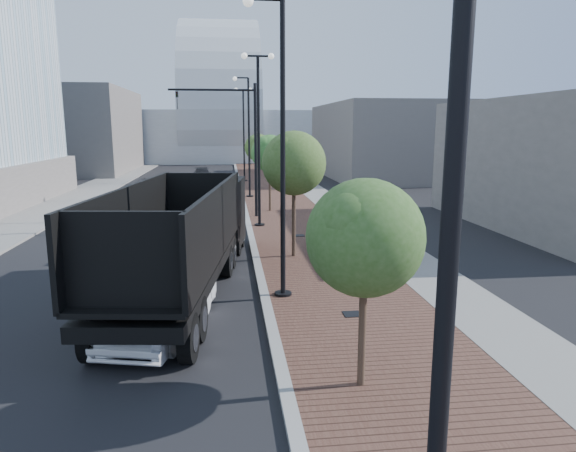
{
  "coord_description": "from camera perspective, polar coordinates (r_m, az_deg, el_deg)",
  "views": [
    {
      "loc": [
        -1.11,
        -5.67,
        5.47
      ],
      "look_at": [
        1.0,
        12.0,
        2.0
      ],
      "focal_mm": 31.68,
      "sensor_mm": 36.0,
      "label": 1
    }
  ],
  "objects": [
    {
      "name": "utility_cover_2",
      "position": [
        25.49,
        1.26,
        -1.07
      ],
      "size": [
        0.5,
        0.5,
        0.02
      ],
      "primitive_type": "cube",
      "color": "black",
      "rests_on": "sidewalk"
    },
    {
      "name": "west_sidewalk",
      "position": [
        47.51,
        -21.29,
        3.73
      ],
      "size": [
        4.0,
        140.0,
        0.12
      ],
      "primitive_type": "cube",
      "color": "slate",
      "rests_on": "ground"
    },
    {
      "name": "tree_2",
      "position": [
        32.86,
        -2.0,
        8.14
      ],
      "size": [
        2.41,
        2.37,
        5.02
      ],
      "color": "#382619",
      "rests_on": "ground"
    },
    {
      "name": "dark_car_mid",
      "position": [
        43.46,
        -15.51,
        4.28
      ],
      "size": [
        3.93,
        5.28,
        1.33
      ],
      "primitive_type": "imported",
      "rotation": [
        0.0,
        0.0,
        -0.41
      ],
      "color": "black",
      "rests_on": "ground"
    },
    {
      "name": "white_sedan",
      "position": [
        14.17,
        -14.01,
        -8.5
      ],
      "size": [
        2.82,
        5.19,
        1.62
      ],
      "primitive_type": "imported",
      "rotation": [
        0.0,
        0.0,
        -0.24
      ],
      "color": "white",
      "rests_on": "ground"
    },
    {
      "name": "sidewalk",
      "position": [
        46.22,
        -1.03,
        4.3
      ],
      "size": [
        7.0,
        140.0,
        0.12
      ],
      "primitive_type": "cube",
      "color": "#4C2D23",
      "rests_on": "ground"
    },
    {
      "name": "streetlight_4",
      "position": [
        51.71,
        -4.98,
        10.26
      ],
      "size": [
        1.72,
        0.56,
        9.28
      ],
      "color": "black",
      "rests_on": "ground"
    },
    {
      "name": "pedestrian",
      "position": [
        21.72,
        13.35,
        -1.32
      ],
      "size": [
        0.74,
        0.53,
        1.87
      ],
      "primitive_type": "imported",
      "rotation": [
        0.0,
        0.0,
        3.27
      ],
      "color": "black",
      "rests_on": "ground"
    },
    {
      "name": "utility_cover_1",
      "position": [
        15.09,
        7.2,
        -9.78
      ],
      "size": [
        0.5,
        0.5,
        0.02
      ],
      "primitive_type": "cube",
      "color": "black",
      "rests_on": "sidewalk"
    },
    {
      "name": "tree_3",
      "position": [
        44.82,
        -3.31,
        8.78
      ],
      "size": [
        2.41,
        2.36,
        4.93
      ],
      "color": "#382619",
      "rests_on": "ground"
    },
    {
      "name": "streetlight_3",
      "position": [
        39.72,
        -4.55,
        9.36
      ],
      "size": [
        1.44,
        0.56,
        9.21
      ],
      "color": "black",
      "rests_on": "ground"
    },
    {
      "name": "tree_1",
      "position": [
        20.93,
        0.78,
        7.03
      ],
      "size": [
        2.64,
        2.64,
        5.34
      ],
      "color": "#382619",
      "rests_on": "ground"
    },
    {
      "name": "commercial_block_ne",
      "position": [
        58.26,
        10.42,
        9.4
      ],
      "size": [
        12.0,
        22.0,
        8.0
      ],
      "primitive_type": "cube",
      "color": "#66605C",
      "rests_on": "ground"
    },
    {
      "name": "streetlight_2",
      "position": [
        27.73,
        -3.31,
        9.67
      ],
      "size": [
        1.72,
        0.56,
        9.28
      ],
      "color": "black",
      "rests_on": "ground"
    },
    {
      "name": "commercial_block_nw",
      "position": [
        68.34,
        -23.2,
        9.76
      ],
      "size": [
        14.0,
        20.0,
        10.0
      ],
      "primitive_type": "cube",
      "color": "#655E5B",
      "rests_on": "ground"
    },
    {
      "name": "dump_truck",
      "position": [
        19.41,
        -10.1,
        -0.72
      ],
      "size": [
        4.48,
        14.0,
        3.74
      ],
      "rotation": [
        0.0,
        0.0,
        -0.13
      ],
      "color": "black",
      "rests_on": "ground"
    },
    {
      "name": "concrete_strip",
      "position": [
        46.57,
        2.28,
        4.35
      ],
      "size": [
        2.4,
        140.0,
        0.13
      ],
      "primitive_type": "cube",
      "color": "slate",
      "rests_on": "ground"
    },
    {
      "name": "streetlight_1",
      "position": [
        15.79,
        -0.99,
        6.94
      ],
      "size": [
        1.44,
        0.56,
        9.21
      ],
      "color": "black",
      "rests_on": "ground"
    },
    {
      "name": "dark_car_far",
      "position": [
        53.83,
        -9.59,
        5.71
      ],
      "size": [
        2.2,
        4.5,
        1.26
      ],
      "primitive_type": "imported",
      "rotation": [
        0.0,
        0.0,
        0.1
      ],
      "color": "black",
      "rests_on": "ground"
    },
    {
      "name": "streetlight_0",
      "position": [
        4.1,
        17.88,
        1.42
      ],
      "size": [
        1.72,
        0.56,
        9.28
      ],
      "color": "black",
      "rests_on": "ground"
    },
    {
      "name": "tree_0",
      "position": [
        10.32,
        8.84,
        -1.34
      ],
      "size": [
        2.44,
        2.4,
        4.49
      ],
      "color": "#382619",
      "rests_on": "ground"
    },
    {
      "name": "traffic_mast",
      "position": [
        30.69,
        -5.37,
        10.07
      ],
      "size": [
        5.09,
        0.2,
        8.0
      ],
      "color": "black",
      "rests_on": "ground"
    },
    {
      "name": "convention_center",
      "position": [
        90.68,
        -7.5,
        11.27
      ],
      "size": [
        50.0,
        30.0,
        50.0
      ],
      "color": "#ACB3B7",
      "rests_on": "ground"
    },
    {
      "name": "curb",
      "position": [
        46.01,
        -5.38,
        4.23
      ],
      "size": [
        0.3,
        140.0,
        0.14
      ],
      "primitive_type": "cube",
      "color": "gray",
      "rests_on": "ground"
    }
  ]
}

